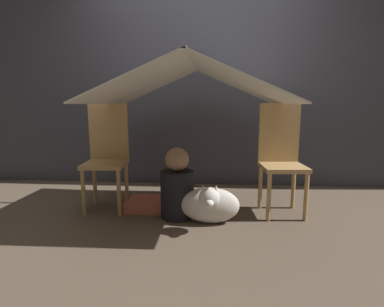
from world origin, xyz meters
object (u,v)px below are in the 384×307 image
(chair_right, at_px, (281,155))
(dog, at_px, (210,204))
(chair_left, at_px, (107,153))
(person_front, at_px, (177,187))

(chair_right, xyz_separation_m, dog, (-0.62, -0.35, -0.35))
(chair_left, bearing_deg, chair_right, -4.48)
(chair_right, bearing_deg, person_front, -171.84)
(chair_right, relative_size, dog, 2.01)
(chair_left, xyz_separation_m, dog, (0.97, -0.35, -0.35))
(chair_left, xyz_separation_m, person_front, (0.69, -0.21, -0.26))
(dog, bearing_deg, chair_right, 29.02)
(chair_right, bearing_deg, dog, -155.88)
(chair_right, distance_m, person_front, 0.97)
(person_front, bearing_deg, dog, -25.61)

